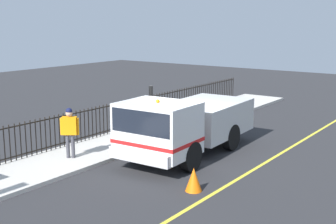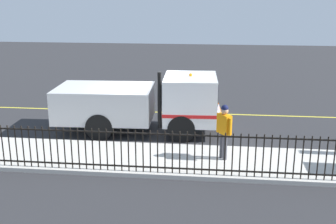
{
  "view_description": "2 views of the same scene",
  "coord_description": "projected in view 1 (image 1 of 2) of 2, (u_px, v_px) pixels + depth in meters",
  "views": [
    {
      "loc": [
        -8.5,
        12.9,
        4.67
      ],
      "look_at": [
        0.52,
        0.43,
        1.57
      ],
      "focal_mm": 48.64,
      "sensor_mm": 36.0,
      "label": 1
    },
    {
      "loc": [
        14.79,
        2.53,
        5.0
      ],
      "look_at": [
        1.62,
        1.06,
        1.23
      ],
      "focal_mm": 44.44,
      "sensor_mm": 36.0,
      "label": 2
    }
  ],
  "objects": [
    {
      "name": "iron_fence",
      "position": [
        104.0,
        120.0,
        18.22
      ],
      "size": [
        0.04,
        22.01,
        1.25
      ],
      "color": "black",
      "rests_on": "sidewalk_slab"
    },
    {
      "name": "lane_marking",
      "position": [
        255.0,
        169.0,
        14.56
      ],
      "size": [
        0.12,
        23.27,
        0.01
      ],
      "primitive_type": "cube",
      "color": "yellow",
      "rests_on": "ground"
    },
    {
      "name": "ground_plane",
      "position": [
        187.0,
        155.0,
        16.05
      ],
      "size": [
        56.89,
        56.89,
        0.0
      ],
      "primitive_type": "plane",
      "color": "#2B2B2D",
      "rests_on": "ground"
    },
    {
      "name": "sidewalk_slab",
      "position": [
        125.0,
        141.0,
        17.72
      ],
      "size": [
        2.54,
        25.86,
        0.13
      ],
      "primitive_type": "cube",
      "color": "beige",
      "rests_on": "ground"
    },
    {
      "name": "worker_standing",
      "position": [
        70.0,
        127.0,
        15.13
      ],
      "size": [
        0.53,
        0.46,
        1.71
      ],
      "rotation": [
        0.0,
        0.0,
        -2.52
      ],
      "color": "orange",
      "rests_on": "sidewalk_slab"
    },
    {
      "name": "traffic_cone",
      "position": [
        194.0,
        179.0,
        12.62
      ],
      "size": [
        0.47,
        0.47,
        0.67
      ],
      "primitive_type": "cone",
      "color": "orange",
      "rests_on": "ground"
    },
    {
      "name": "work_truck",
      "position": [
        183.0,
        123.0,
        15.7
      ],
      "size": [
        2.59,
        6.16,
        2.47
      ],
      "rotation": [
        0.0,
        0.0,
        0.04
      ],
      "color": "white",
      "rests_on": "ground"
    }
  ]
}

